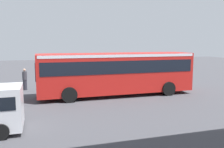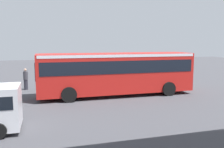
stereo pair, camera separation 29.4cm
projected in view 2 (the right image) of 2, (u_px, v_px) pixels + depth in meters
The scene contains 7 objects.
ground at pixel (121, 95), 18.47m from camera, with size 80.00×80.00×0.00m, color #424247.
city_bus at pixel (116, 70), 18.08m from camera, with size 11.54×2.85×3.15m.
pedestrian at pixel (26, 79), 20.33m from camera, with size 0.38×0.38×1.79m.
traffic_sign at pixel (140, 64), 22.91m from camera, with size 0.08×0.60×2.80m.
lane_dash_leftmost at pixel (154, 86), 21.89m from camera, with size 2.00×0.20×0.01m, color silver.
lane_dash_left at pixel (112, 89), 20.79m from camera, with size 2.00×0.20×0.01m, color silver.
lane_dash_centre at pixel (65, 91), 19.69m from camera, with size 2.00×0.20×0.01m, color silver.
Camera 2 is at (5.65, 17.22, 3.96)m, focal length 38.94 mm.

